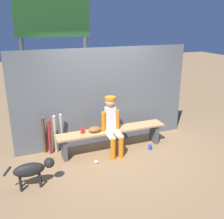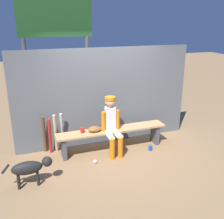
{
  "view_description": "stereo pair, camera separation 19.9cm",
  "coord_description": "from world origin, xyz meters",
  "px_view_note": "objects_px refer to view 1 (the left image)",
  "views": [
    {
      "loc": [
        -1.94,
        -4.84,
        2.72
      ],
      "look_at": [
        0.0,
        0.0,
        0.95
      ],
      "focal_mm": 41.87,
      "sensor_mm": 36.0,
      "label": 1
    },
    {
      "loc": [
        -1.76,
        -4.91,
        2.72
      ],
      "look_at": [
        0.0,
        0.0,
        0.95
      ],
      "focal_mm": 41.87,
      "sensor_mm": 36.0,
      "label": 2
    }
  ],
  "objects_px": {
    "bat_aluminum_red": "(50,137)",
    "cup_on_ground": "(150,147)",
    "player_seated": "(112,124)",
    "baseball_glove": "(95,129)",
    "bat_wood_dark": "(44,135)",
    "dog": "(33,169)",
    "cup_on_bench": "(82,131)",
    "bat_aluminum_silver": "(62,132)",
    "bat_wood_natural": "(55,134)",
    "scoreboard": "(56,34)",
    "baseball": "(96,162)",
    "dugout_bench": "(112,134)"
  },
  "relations": [
    {
      "from": "bat_aluminum_red",
      "to": "cup_on_ground",
      "type": "relative_size",
      "value": 7.32
    },
    {
      "from": "player_seated",
      "to": "bat_aluminum_red",
      "type": "bearing_deg",
      "value": 162.07
    },
    {
      "from": "bat_aluminum_red",
      "to": "baseball_glove",
      "type": "bearing_deg",
      "value": -18.01
    },
    {
      "from": "bat_wood_dark",
      "to": "cup_on_ground",
      "type": "relative_size",
      "value": 7.84
    },
    {
      "from": "bat_wood_dark",
      "to": "dog",
      "type": "relative_size",
      "value": 1.02
    },
    {
      "from": "bat_wood_dark",
      "to": "cup_on_bench",
      "type": "bearing_deg",
      "value": -24.0
    },
    {
      "from": "cup_on_ground",
      "to": "bat_aluminum_silver",
      "type": "bearing_deg",
      "value": 159.68
    },
    {
      "from": "bat_wood_natural",
      "to": "bat_aluminum_red",
      "type": "xyz_separation_m",
      "value": [
        -0.12,
        0.01,
        -0.05
      ]
    },
    {
      "from": "bat_aluminum_red",
      "to": "cup_on_ground",
      "type": "distance_m",
      "value": 2.2
    },
    {
      "from": "player_seated",
      "to": "baseball_glove",
      "type": "height_order",
      "value": "player_seated"
    },
    {
      "from": "player_seated",
      "to": "bat_wood_dark",
      "type": "height_order",
      "value": "player_seated"
    },
    {
      "from": "dog",
      "to": "scoreboard",
      "type": "bearing_deg",
      "value": 66.33
    },
    {
      "from": "bat_wood_natural",
      "to": "bat_aluminum_red",
      "type": "height_order",
      "value": "bat_wood_natural"
    },
    {
      "from": "bat_aluminum_red",
      "to": "cup_on_ground",
      "type": "height_order",
      "value": "bat_aluminum_red"
    },
    {
      "from": "player_seated",
      "to": "bat_aluminum_red",
      "type": "relative_size",
      "value": 1.53
    },
    {
      "from": "bat_aluminum_silver",
      "to": "cup_on_ground",
      "type": "xyz_separation_m",
      "value": [
        1.81,
        -0.67,
        -0.39
      ]
    },
    {
      "from": "bat_aluminum_silver",
      "to": "baseball",
      "type": "bearing_deg",
      "value": -57.38
    },
    {
      "from": "player_seated",
      "to": "dog",
      "type": "bearing_deg",
      "value": -159.47
    },
    {
      "from": "dugout_bench",
      "to": "bat_wood_dark",
      "type": "relative_size",
      "value": 2.82
    },
    {
      "from": "player_seated",
      "to": "baseball",
      "type": "xyz_separation_m",
      "value": [
        -0.48,
        -0.32,
        -0.64
      ]
    },
    {
      "from": "bat_wood_dark",
      "to": "dog",
      "type": "height_order",
      "value": "bat_wood_dark"
    },
    {
      "from": "dog",
      "to": "dugout_bench",
      "type": "bearing_deg",
      "value": 23.31
    },
    {
      "from": "bat_aluminum_red",
      "to": "bat_wood_dark",
      "type": "relative_size",
      "value": 0.93
    },
    {
      "from": "bat_wood_dark",
      "to": "bat_aluminum_silver",
      "type": "bearing_deg",
      "value": -0.5
    },
    {
      "from": "bat_wood_natural",
      "to": "bat_wood_dark",
      "type": "bearing_deg",
      "value": 159.5
    },
    {
      "from": "baseball_glove",
      "to": "bat_aluminum_red",
      "type": "height_order",
      "value": "bat_aluminum_red"
    },
    {
      "from": "baseball_glove",
      "to": "bat_aluminum_silver",
      "type": "distance_m",
      "value": 0.74
    },
    {
      "from": "bat_aluminum_silver",
      "to": "bat_wood_dark",
      "type": "distance_m",
      "value": 0.38
    },
    {
      "from": "cup_on_bench",
      "to": "baseball",
      "type": "bearing_deg",
      "value": -73.76
    },
    {
      "from": "bat_aluminum_silver",
      "to": "bat_wood_natural",
      "type": "distance_m",
      "value": 0.17
    },
    {
      "from": "bat_wood_natural",
      "to": "cup_on_ground",
      "type": "relative_size",
      "value": 8.19
    },
    {
      "from": "dugout_bench",
      "to": "bat_wood_natural",
      "type": "height_order",
      "value": "bat_wood_natural"
    },
    {
      "from": "bat_wood_dark",
      "to": "cup_on_bench",
      "type": "height_order",
      "value": "bat_wood_dark"
    },
    {
      "from": "bat_aluminum_silver",
      "to": "player_seated",
      "type": "bearing_deg",
      "value": -25.84
    },
    {
      "from": "cup_on_bench",
      "to": "dugout_bench",
      "type": "bearing_deg",
      "value": -2.87
    },
    {
      "from": "baseball",
      "to": "scoreboard",
      "type": "xyz_separation_m",
      "value": [
        -0.3,
        1.82,
        2.4
      ]
    },
    {
      "from": "bat_aluminum_silver",
      "to": "bat_aluminum_red",
      "type": "height_order",
      "value": "bat_aluminum_silver"
    },
    {
      "from": "bat_aluminum_silver",
      "to": "cup_on_ground",
      "type": "distance_m",
      "value": 1.97
    },
    {
      "from": "bat_aluminum_red",
      "to": "bat_wood_dark",
      "type": "xyz_separation_m",
      "value": [
        -0.11,
        0.07,
        0.03
      ]
    },
    {
      "from": "bat_aluminum_silver",
      "to": "cup_on_bench",
      "type": "height_order",
      "value": "bat_aluminum_silver"
    },
    {
      "from": "dog",
      "to": "baseball_glove",
      "type": "bearing_deg",
      "value": 29.08
    },
    {
      "from": "dugout_bench",
      "to": "bat_aluminum_red",
      "type": "distance_m",
      "value": 1.33
    },
    {
      "from": "player_seated",
      "to": "cup_on_bench",
      "type": "bearing_deg",
      "value": 166.53
    },
    {
      "from": "baseball",
      "to": "bat_wood_natural",
      "type": "bearing_deg",
      "value": 132.69
    },
    {
      "from": "player_seated",
      "to": "baseball_glove",
      "type": "bearing_deg",
      "value": 162.27
    },
    {
      "from": "bat_aluminum_red",
      "to": "cup_on_bench",
      "type": "distance_m",
      "value": 0.71
    },
    {
      "from": "baseball",
      "to": "cup_on_ground",
      "type": "distance_m",
      "value": 1.31
    },
    {
      "from": "bat_wood_natural",
      "to": "scoreboard",
      "type": "relative_size",
      "value": 0.26
    },
    {
      "from": "player_seated",
      "to": "baseball",
      "type": "bearing_deg",
      "value": -146.01
    },
    {
      "from": "baseball_glove",
      "to": "bat_aluminum_silver",
      "type": "height_order",
      "value": "bat_aluminum_silver"
    }
  ]
}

